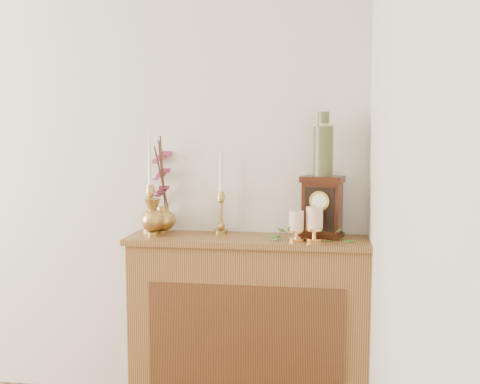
% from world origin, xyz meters
% --- Properties ---
extents(console_shelf, '(1.24, 0.34, 0.93)m').
position_xyz_m(console_shelf, '(1.40, 2.10, 0.44)').
color(console_shelf, olive).
rests_on(console_shelf, ground).
extents(candlestick_left, '(0.09, 0.09, 0.52)m').
position_xyz_m(candlestick_left, '(0.87, 2.15, 1.10)').
color(candlestick_left, tan).
rests_on(candlestick_left, console_shelf).
extents(candlestick_center, '(0.08, 0.08, 0.45)m').
position_xyz_m(candlestick_center, '(1.24, 2.18, 1.08)').
color(candlestick_center, tan).
rests_on(candlestick_center, console_shelf).
extents(bud_vase, '(0.12, 0.12, 0.19)m').
position_xyz_m(bud_vase, '(0.91, 2.06, 1.02)').
color(bud_vase, tan).
rests_on(bud_vase, console_shelf).
extents(ginger_jar, '(0.20, 0.22, 0.51)m').
position_xyz_m(ginger_jar, '(0.92, 2.21, 1.16)').
color(ginger_jar, tan).
rests_on(ginger_jar, console_shelf).
extents(pillar_candle_left, '(0.08, 0.08, 0.16)m').
position_xyz_m(pillar_candle_left, '(1.64, 2.03, 1.01)').
color(pillar_candle_left, gold).
rests_on(pillar_candle_left, console_shelf).
extents(pillar_candle_right, '(0.09, 0.09, 0.18)m').
position_xyz_m(pillar_candle_right, '(1.73, 2.04, 1.02)').
color(pillar_candle_right, gold).
rests_on(pillar_candle_right, console_shelf).
extents(ivy_garland, '(0.43, 0.17, 0.07)m').
position_xyz_m(ivy_garland, '(1.70, 2.06, 0.94)').
color(ivy_garland, '#42772D').
rests_on(ivy_garland, console_shelf).
extents(mantel_clock, '(0.23, 0.19, 0.31)m').
position_xyz_m(mantel_clock, '(1.77, 2.15, 1.08)').
color(mantel_clock, '#36140A').
rests_on(mantel_clock, console_shelf).
extents(ceramic_vase, '(0.10, 0.10, 0.32)m').
position_xyz_m(ceramic_vase, '(1.77, 2.15, 1.38)').
color(ceramic_vase, '#172F25').
rests_on(ceramic_vase, mantel_clock).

